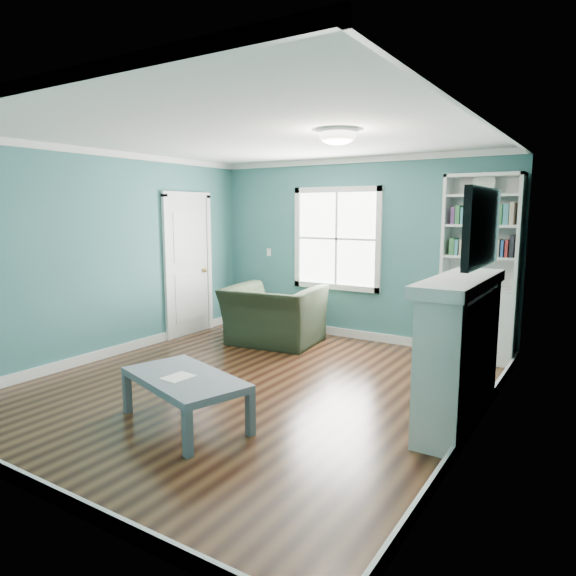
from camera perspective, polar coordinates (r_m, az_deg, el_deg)
The scene contains 13 objects.
floor at distance 5.60m, azimuth -3.75°, elevation -10.83°, with size 5.00×5.00×0.00m, color black.
room_walls at distance 5.29m, azimuth -3.92°, elevation 5.55°, with size 5.00×5.00×5.00m.
trim at distance 5.32m, azimuth -3.88°, elevation 1.83°, with size 4.50×5.00×2.60m.
window at distance 7.57m, azimuth 5.42°, elevation 5.47°, with size 1.40×0.06×1.50m.
bookshelf at distance 6.77m, azimuth 20.46°, elevation 0.10°, with size 0.90×0.35×2.31m.
fireplace at distance 4.74m, azimuth 18.65°, elevation -6.84°, with size 0.44×1.58×1.30m.
tv at distance 4.56m, azimuth 20.79°, elevation 6.33°, with size 0.06×1.10×0.65m, color black.
door at distance 7.82m, azimuth -11.01°, elevation 2.67°, with size 0.12×0.98×2.17m.
ceiling_fixture at distance 4.94m, azimuth 5.52°, elevation 16.56°, with size 0.38×0.38×0.15m.
light_switch at distance 8.20m, azimuth -2.12°, elevation 3.99°, with size 0.08×0.01×0.12m, color white.
recliner at distance 7.18m, azimuth -1.61°, elevation -1.95°, with size 1.25×0.81×1.09m, color black.
coffee_table at distance 4.64m, azimuth -11.39°, elevation -10.20°, with size 1.34×0.99×0.44m.
paper_sheet at distance 4.60m, azimuth -12.11°, elevation -9.65°, with size 0.20×0.26×0.00m, color white.
Camera 1 is at (3.11, -4.26, 1.87)m, focal length 32.00 mm.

